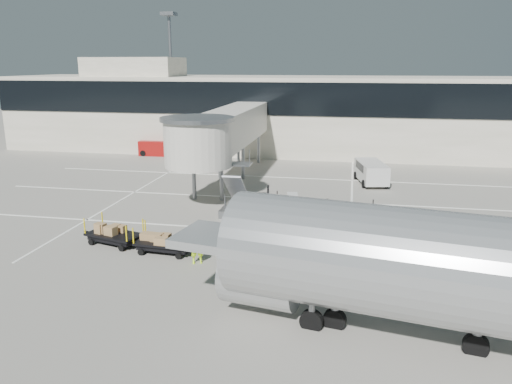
% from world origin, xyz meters
% --- Properties ---
extents(ground, '(140.00, 140.00, 0.00)m').
position_xyz_m(ground, '(0.00, 0.00, 0.00)').
color(ground, '#9E9A8D').
rests_on(ground, ground).
extents(lane_markings, '(40.00, 30.00, 0.02)m').
position_xyz_m(lane_markings, '(-0.67, 9.33, 0.01)').
color(lane_markings, white).
rests_on(lane_markings, ground).
extents(terminal, '(64.00, 12.11, 15.20)m').
position_xyz_m(terminal, '(-0.35, 29.94, 4.11)').
color(terminal, silver).
rests_on(terminal, ground).
extents(jet_bridge, '(5.70, 20.40, 6.03)m').
position_xyz_m(jet_bridge, '(-3.97, 12.26, 4.28)').
color(jet_bridge, beige).
rests_on(jet_bridge, ground).
extents(baggage_tug, '(2.57, 1.86, 1.58)m').
position_xyz_m(baggage_tug, '(1.35, 6.36, 0.58)').
color(baggage_tug, maroon).
rests_on(baggage_tug, ground).
extents(suitcase_cart, '(3.58, 1.68, 1.38)m').
position_xyz_m(suitcase_cart, '(5.91, 4.24, 0.49)').
color(suitcase_cart, black).
rests_on(suitcase_cart, ground).
extents(box_cart_near, '(3.64, 1.65, 1.41)m').
position_xyz_m(box_cart_near, '(-3.39, -2.24, 0.56)').
color(box_cart_near, black).
rests_on(box_cart_near, ground).
extents(box_cart_far, '(3.70, 2.20, 1.42)m').
position_xyz_m(box_cart_far, '(-6.34, -1.63, 0.54)').
color(box_cart_far, black).
rests_on(box_cart_far, ground).
extents(ground_worker, '(0.84, 0.71, 1.96)m').
position_xyz_m(ground_worker, '(-1.24, -3.30, 0.98)').
color(ground_worker, '#C1FF1A').
rests_on(ground_worker, ground).
extents(minivan, '(2.71, 4.80, 1.72)m').
position_xyz_m(minivan, '(7.43, 15.34, 1.03)').
color(minivan, silver).
rests_on(minivan, ground).
extents(belt_loader, '(4.19, 1.76, 2.01)m').
position_xyz_m(belt_loader, '(-14.00, 24.00, 0.77)').
color(belt_loader, maroon).
rests_on(belt_loader, ground).
extents(aircraft, '(19.41, 6.52, 4.89)m').
position_xyz_m(aircraft, '(10.14, -9.01, 2.77)').
color(aircraft, '#B3B6B8').
rests_on(aircraft, ground).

